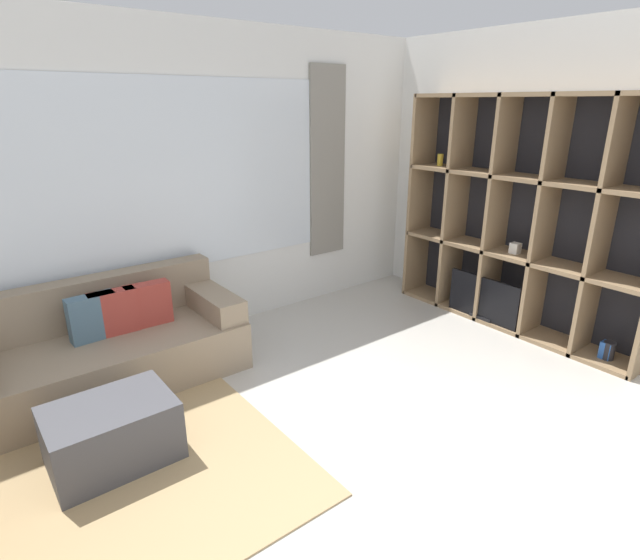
{
  "coord_description": "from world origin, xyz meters",
  "views": [
    {
      "loc": [
        -1.57,
        -0.86,
        2.05
      ],
      "look_at": [
        0.48,
        1.78,
        0.85
      ],
      "focal_mm": 28.0,
      "sensor_mm": 36.0,
      "label": 1
    }
  ],
  "objects": [
    {
      "name": "wall_back",
      "position": [
        0.0,
        3.28,
        1.36
      ],
      "size": [
        6.76,
        0.11,
        2.7
      ],
      "color": "white",
      "rests_on": "ground_plane"
    },
    {
      "name": "wall_right",
      "position": [
        2.81,
        1.62,
        1.35
      ],
      "size": [
        0.07,
        4.44,
        2.7
      ],
      "primitive_type": "cube",
      "color": "white",
      "rests_on": "ground_plane"
    },
    {
      "name": "area_rug",
      "position": [
        -1.34,
        1.79,
        0.01
      ],
      "size": [
        2.49,
        2.07,
        0.01
      ],
      "primitive_type": "cube",
      "color": "tan",
      "rests_on": "ground_plane"
    },
    {
      "name": "shelving_unit",
      "position": [
        2.62,
        1.53,
        1.03
      ],
      "size": [
        0.38,
        2.41,
        2.13
      ],
      "color": "#232328",
      "rests_on": "ground_plane"
    },
    {
      "name": "couch_main",
      "position": [
        -0.78,
        2.81,
        0.29
      ],
      "size": [
        1.98,
        0.87,
        0.77
      ],
      "color": "gray",
      "rests_on": "ground_plane"
    },
    {
      "name": "ottoman",
      "position": [
        -1.03,
        1.85,
        0.19
      ],
      "size": [
        0.71,
        0.5,
        0.39
      ],
      "color": "#47474C",
      "rests_on": "ground_plane"
    }
  ]
}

